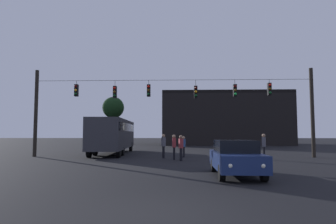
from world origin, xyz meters
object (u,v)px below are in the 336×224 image
at_px(pedestrian_crossing_left, 181,146).
at_px(pedestrian_trailing, 174,146).
at_px(car_near_right, 235,157).
at_px(pedestrian_crossing_center, 163,145).
at_px(pedestrian_crossing_right, 184,145).
at_px(pedestrian_near_bus, 264,145).
at_px(city_bus, 114,133).
at_px(tree_left_silhouette, 113,108).

bearing_deg(pedestrian_crossing_left, pedestrian_trailing, 120.86).
xyz_separation_m(car_near_right, pedestrian_crossing_center, (-3.54, 8.73, 0.20)).
relative_size(pedestrian_crossing_right, pedestrian_near_bus, 0.89).
bearing_deg(pedestrian_crossing_center, pedestrian_crossing_left, -57.96).
bearing_deg(car_near_right, pedestrian_near_bus, 65.95).
relative_size(pedestrian_crossing_center, pedestrian_trailing, 1.02).
distance_m(car_near_right, pedestrian_crossing_center, 9.42).
height_order(pedestrian_crossing_left, pedestrian_crossing_center, pedestrian_crossing_center).
relative_size(car_near_right, pedestrian_trailing, 2.53).
distance_m(car_near_right, pedestrian_crossing_right, 9.92).
xyz_separation_m(city_bus, pedestrian_near_bus, (11.73, -5.58, -0.84)).
xyz_separation_m(pedestrian_crossing_left, tree_left_silhouette, (-12.07, 33.11, 5.52)).
bearing_deg(city_bus, pedestrian_trailing, -46.54).
height_order(city_bus, tree_left_silhouette, tree_left_silhouette).
bearing_deg(pedestrian_crossing_center, pedestrian_near_bus, -8.02).
height_order(city_bus, pedestrian_crossing_right, city_bus).
bearing_deg(car_near_right, pedestrian_crossing_center, 112.07).
xyz_separation_m(pedestrian_crossing_left, pedestrian_near_bus, (5.74, 1.03, 0.06)).
height_order(pedestrian_crossing_left, pedestrian_trailing, pedestrian_trailing).
bearing_deg(pedestrian_crossing_left, pedestrian_crossing_center, 122.04).
relative_size(pedestrian_crossing_left, tree_left_silhouette, 0.20).
distance_m(pedestrian_crossing_right, pedestrian_trailing, 2.33).
bearing_deg(car_near_right, pedestrian_crossing_right, 101.83).
relative_size(car_near_right, pedestrian_near_bus, 2.44).
height_order(pedestrian_crossing_right, tree_left_silhouette, tree_left_silhouette).
distance_m(pedestrian_crossing_center, pedestrian_near_bus, 7.07).
distance_m(pedestrian_near_bus, pedestrian_trailing, 6.21).
bearing_deg(tree_left_silhouette, pedestrian_trailing, -70.26).
height_order(pedestrian_crossing_left, pedestrian_near_bus, pedestrian_near_bus).
bearing_deg(city_bus, pedestrian_near_bus, -25.46).
distance_m(pedestrian_crossing_center, tree_left_silhouette, 33.37).
distance_m(city_bus, tree_left_silhouette, 27.57).
bearing_deg(pedestrian_trailing, pedestrian_crossing_center, 122.77).
height_order(car_near_right, pedestrian_crossing_right, pedestrian_crossing_right).
height_order(pedestrian_crossing_left, tree_left_silhouette, tree_left_silhouette).
xyz_separation_m(pedestrian_crossing_center, pedestrian_near_bus, (7.00, -0.99, 0.02)).
xyz_separation_m(city_bus, pedestrian_crossing_left, (5.99, -6.61, -0.91)).
xyz_separation_m(pedestrian_near_bus, tree_left_silhouette, (-17.80, 32.08, 5.46)).
relative_size(pedestrian_near_bus, tree_left_silhouette, 0.21).
height_order(pedestrian_near_bus, tree_left_silhouette, tree_left_silhouette).
relative_size(pedestrian_crossing_left, pedestrian_crossing_right, 1.07).
bearing_deg(tree_left_silhouette, pedestrian_crossing_center, -70.83).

